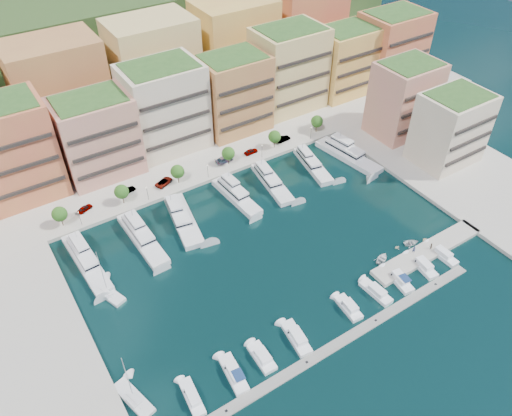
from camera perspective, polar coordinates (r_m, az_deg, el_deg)
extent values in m
plane|color=black|center=(120.76, 1.70, -4.40)|extent=(400.00, 400.00, 0.00)
cube|color=#9E998E|center=(164.40, -10.67, 8.68)|extent=(220.00, 64.00, 2.00)
cube|color=#9E998E|center=(153.21, 23.08, 3.14)|extent=(34.00, 76.00, 2.00)
cube|color=#9E998E|center=(106.26, -26.16, -19.64)|extent=(34.00, 76.00, 2.00)
cube|color=#1F3A17|center=(204.79, -16.46, 14.48)|extent=(240.00, 40.00, 58.00)
cube|color=gray|center=(105.06, 9.84, -14.79)|extent=(72.00, 2.20, 0.35)
cube|color=#9E998E|center=(125.96, 18.93, -4.87)|extent=(32.00, 5.00, 2.00)
cube|color=#BD763F|center=(141.09, -26.03, 5.80)|extent=(20.00, 16.00, 26.00)
cube|color=black|center=(134.06, -25.29, 4.16)|extent=(18.40, 0.50, 0.90)
cube|color=tan|center=(142.73, -17.65, 7.69)|extent=(20.00, 15.00, 22.00)
cube|color=black|center=(136.32, -16.59, 6.25)|extent=(18.40, 0.50, 0.90)
cube|color=#295120|center=(137.18, -18.62, 11.66)|extent=(17.60, 13.20, 0.80)
cube|color=beige|center=(148.90, -10.39, 11.16)|extent=(22.00, 16.00, 25.00)
cube|color=black|center=(142.26, -8.97, 9.82)|extent=(20.24, 0.50, 0.90)
cube|color=#295120|center=(143.09, -11.02, 15.63)|extent=(19.36, 14.08, 0.80)
cube|color=#BE8847|center=(156.19, -2.55, 12.87)|extent=(20.00, 15.00, 23.00)
cube|color=black|center=(150.35, -1.00, 11.71)|extent=(18.40, 0.50, 0.90)
cube|color=#295120|center=(150.97, -2.69, 16.85)|extent=(17.60, 13.20, 0.80)
cube|color=#D5BB71|center=(167.88, 3.76, 15.49)|extent=(22.00, 16.00, 26.00)
cube|color=black|center=(162.02, 5.51, 14.40)|extent=(20.24, 0.50, 0.90)
cube|color=#295120|center=(162.60, 3.97, 19.76)|extent=(19.36, 14.08, 0.80)
cube|color=#E8C155|center=(180.24, 10.03, 16.12)|extent=(20.00, 15.00, 22.00)
cube|color=black|center=(175.21, 11.72, 15.15)|extent=(18.40, 0.50, 0.90)
cube|color=#295120|center=(175.88, 10.48, 19.48)|extent=(17.60, 13.20, 0.80)
cube|color=#BD763F|center=(191.81, 15.20, 17.23)|extent=(22.00, 16.00, 24.00)
cube|color=black|center=(186.88, 17.02, 16.25)|extent=(20.24, 0.50, 0.90)
cube|color=#295120|center=(187.46, 15.89, 20.68)|extent=(19.36, 14.08, 0.80)
cube|color=tan|center=(160.56, 16.55, 11.81)|extent=(18.00, 14.00, 22.00)
cube|color=black|center=(156.64, 18.44, 10.62)|extent=(16.56, 0.50, 0.90)
cube|color=#295120|center=(155.65, 17.36, 15.45)|extent=(15.84, 12.32, 0.80)
cube|color=beige|center=(151.77, 21.30, 8.41)|extent=(18.00, 14.00, 20.00)
cube|color=black|center=(148.50, 23.38, 7.04)|extent=(16.56, 0.50, 0.90)
cube|color=#295120|center=(146.93, 22.29, 11.80)|extent=(15.84, 12.32, 0.80)
cube|color=#BE8847|center=(161.25, -21.46, 12.40)|extent=(26.00, 18.00, 30.00)
cube|color=#D5BB71|center=(168.37, -11.53, 15.60)|extent=(26.00, 18.00, 30.00)
cube|color=#E8C155|center=(180.27, -2.42, 18.08)|extent=(26.00, 18.00, 30.00)
cube|color=#BD763F|center=(196.07, 5.59, 19.86)|extent=(26.00, 18.00, 30.00)
cylinder|color=#473323|center=(132.66, -21.31, -1.38)|extent=(0.24, 0.24, 3.00)
sphere|color=#1C4D16|center=(131.26, -21.54, -0.65)|extent=(3.80, 3.80, 3.80)
cylinder|color=#473323|center=(134.71, -14.96, 1.06)|extent=(0.24, 0.24, 3.00)
sphere|color=#1C4D16|center=(133.33, -15.12, 1.81)|extent=(3.80, 3.80, 3.80)
cylinder|color=#473323|center=(138.59, -8.87, 3.39)|extent=(0.24, 0.24, 3.00)
sphere|color=#1C4D16|center=(137.25, -8.97, 4.13)|extent=(3.80, 3.80, 3.80)
cylinder|color=#473323|center=(144.15, -3.16, 5.53)|extent=(0.24, 0.24, 3.00)
sphere|color=#1C4D16|center=(142.86, -3.19, 6.26)|extent=(3.80, 3.80, 3.80)
cylinder|color=#473323|center=(151.21, 2.12, 7.44)|extent=(0.24, 0.24, 3.00)
sphere|color=#1C4D16|center=(149.98, 2.14, 8.15)|extent=(3.80, 3.80, 3.80)
cylinder|color=#473323|center=(159.56, 6.91, 9.11)|extent=(0.24, 0.24, 3.00)
sphere|color=#1C4D16|center=(158.40, 6.98, 9.80)|extent=(3.80, 3.80, 3.80)
cylinder|color=black|center=(130.91, -19.45, -1.16)|extent=(0.10, 0.10, 4.00)
sphere|color=#FFF2CC|center=(129.62, -19.65, -0.49)|extent=(0.30, 0.30, 0.30)
cylinder|color=black|center=(133.92, -12.28, 1.60)|extent=(0.10, 0.10, 4.00)
sphere|color=#FFF2CC|center=(132.66, -12.41, 2.29)|extent=(0.30, 0.30, 0.30)
cylinder|color=black|center=(139.21, -5.52, 4.18)|extent=(0.10, 0.10, 4.00)
sphere|color=#FFF2CC|center=(138.00, -5.58, 4.86)|extent=(0.30, 0.30, 0.30)
cylinder|color=black|center=(146.53, 0.69, 6.49)|extent=(0.10, 0.10, 4.00)
sphere|color=#FFF2CC|center=(145.38, 0.69, 7.15)|extent=(0.30, 0.30, 0.30)
cylinder|color=black|center=(155.60, 6.29, 8.48)|extent=(0.10, 0.10, 4.00)
sphere|color=#FFF2CC|center=(154.52, 6.34, 9.12)|extent=(0.30, 0.30, 0.30)
cube|color=silver|center=(122.61, -18.72, -6.11)|extent=(5.37, 22.14, 2.30)
cube|color=silver|center=(122.78, -19.24, -4.81)|extent=(4.10, 12.23, 1.80)
cube|color=black|center=(122.78, -19.24, -4.81)|extent=(4.16, 12.30, 0.55)
cube|color=silver|center=(123.00, -19.65, -3.78)|extent=(2.88, 6.71, 1.40)
cylinder|color=#B2B2B7|center=(122.93, -20.00, -2.88)|extent=(0.14, 0.14, 1.80)
cube|color=silver|center=(124.77, -12.80, -3.62)|extent=(5.09, 21.35, 2.30)
cube|color=silver|center=(124.90, -13.32, -2.37)|extent=(4.02, 11.78, 1.80)
cube|color=black|center=(124.90, -13.32, -2.37)|extent=(4.08, 11.84, 0.55)
cube|color=silver|center=(125.07, -13.73, -1.38)|extent=(2.88, 6.44, 1.40)
cylinder|color=#B2B2B7|center=(124.97, -14.06, -0.51)|extent=(0.14, 0.14, 1.80)
cube|color=black|center=(125.08, -12.77, -3.77)|extent=(5.14, 21.41, 0.35)
cube|color=silver|center=(127.86, -8.24, -1.56)|extent=(8.45, 20.63, 2.30)
cube|color=silver|center=(127.91, -8.73, -0.38)|extent=(5.96, 11.58, 1.80)
cube|color=black|center=(127.91, -8.73, -0.38)|extent=(6.03, 11.65, 0.55)
cube|color=silver|center=(128.02, -9.12, 0.56)|extent=(4.00, 6.45, 1.40)
cylinder|color=#B2B2B7|center=(127.87, -9.43, 1.40)|extent=(0.14, 0.14, 1.80)
cube|color=silver|center=(133.79, -2.24, 1.16)|extent=(5.21, 18.58, 2.30)
cube|color=silver|center=(133.73, -2.67, 2.26)|extent=(3.98, 10.29, 1.80)
cube|color=black|center=(133.73, -2.67, 2.26)|extent=(4.04, 10.35, 0.55)
cube|color=silver|center=(133.75, -3.01, 3.13)|extent=(2.80, 5.65, 1.40)
cylinder|color=#B2B2B7|center=(133.55, -3.28, 3.91)|extent=(0.14, 0.14, 1.80)
cube|color=silver|center=(138.28, 1.87, 2.70)|extent=(7.06, 19.62, 2.30)
cube|color=silver|center=(138.27, 1.44, 3.78)|extent=(5.04, 10.96, 1.80)
cube|color=black|center=(138.27, 1.44, 3.78)|extent=(5.11, 11.03, 0.55)
cube|color=silver|center=(138.33, 1.10, 4.64)|extent=(3.41, 6.07, 1.40)
cylinder|color=#B2B2B7|center=(138.17, 0.84, 5.41)|extent=(0.14, 0.14, 1.80)
cube|color=black|center=(138.56, 1.87, 2.56)|extent=(7.11, 19.68, 0.35)
cube|color=silver|center=(145.76, 6.52, 4.71)|extent=(7.51, 18.70, 2.30)
cube|color=silver|center=(145.70, 6.14, 5.72)|extent=(5.20, 10.50, 1.80)
cube|color=black|center=(145.70, 6.14, 5.72)|extent=(5.27, 10.57, 0.55)
cube|color=silver|center=(145.71, 5.83, 6.51)|extent=(3.44, 5.84, 1.40)
cylinder|color=#B2B2B7|center=(145.52, 5.61, 7.24)|extent=(0.14, 0.14, 1.80)
cube|color=silver|center=(151.14, 10.48, 5.71)|extent=(8.25, 22.68, 2.30)
cube|color=silver|center=(151.30, 10.03, 6.76)|extent=(5.87, 12.67, 1.80)
cube|color=black|center=(151.30, 10.03, 6.76)|extent=(5.94, 12.74, 0.55)
cube|color=silver|center=(151.48, 9.66, 7.58)|extent=(3.96, 7.03, 1.40)
cylinder|color=#B2B2B7|center=(151.43, 9.40, 8.33)|extent=(0.14, 0.14, 1.80)
cube|color=white|center=(97.77, -7.31, -20.74)|extent=(3.08, 8.16, 1.40)
cube|color=white|center=(96.45, -7.27, -20.56)|extent=(2.19, 3.98, 1.10)
cube|color=black|center=(97.42, -7.71, -19.91)|extent=(1.72, 0.25, 0.55)
cube|color=white|center=(99.51, -2.59, -18.46)|extent=(3.67, 9.03, 1.40)
cube|color=white|center=(98.20, -2.47, -18.26)|extent=(2.58, 4.42, 1.10)
cube|color=black|center=(99.22, -3.02, -17.59)|extent=(1.98, 0.31, 0.55)
cube|color=navy|center=(97.17, -2.12, -18.57)|extent=(2.19, 2.83, 0.12)
cube|color=white|center=(101.25, 0.67, -16.77)|extent=(3.11, 7.22, 1.40)
cube|color=white|center=(100.00, 0.80, -16.52)|extent=(2.34, 3.50, 1.10)
cube|color=black|center=(100.85, 0.33, -16.02)|extent=(2.05, 0.18, 0.55)
cube|color=white|center=(104.03, 4.61, -14.63)|extent=(3.87, 8.89, 1.40)
cube|color=white|center=(102.78, 4.79, -14.38)|extent=(2.69, 4.37, 1.10)
cube|color=black|center=(103.74, 4.20, -13.82)|extent=(2.02, 0.35, 0.55)
cube|color=white|center=(109.90, 10.50, -11.22)|extent=(3.25, 7.29, 1.40)
cube|color=white|center=(108.74, 10.71, -10.91)|extent=(2.35, 3.57, 1.10)
cube|color=black|center=(109.53, 10.20, -10.52)|extent=(1.91, 0.26, 0.55)
cube|color=white|center=(113.83, 13.50, -9.40)|extent=(3.07, 8.08, 1.40)
cube|color=white|center=(112.70, 13.74, -9.10)|extent=(2.25, 3.93, 1.10)
cube|color=black|center=(113.52, 13.17, -8.69)|extent=(1.86, 0.22, 0.55)
cube|color=white|center=(117.59, 15.92, -7.90)|extent=(3.74, 8.61, 1.40)
cube|color=white|center=(116.48, 16.18, -7.61)|extent=(2.58, 4.24, 1.10)
cube|color=black|center=(117.31, 15.58, -7.19)|extent=(1.89, 0.36, 0.55)
cube|color=navy|center=(115.64, 16.61, -7.73)|extent=(2.17, 2.73, 0.12)
cube|color=white|center=(122.09, 18.41, -6.33)|extent=(3.64, 8.62, 1.40)
cube|color=white|center=(121.02, 18.68, -6.03)|extent=(2.54, 4.23, 1.10)
cube|color=black|center=(121.82, 18.09, -5.64)|extent=(1.90, 0.33, 0.55)
cube|color=white|center=(126.20, 20.41, -5.06)|extent=(2.56, 8.42, 1.40)
cube|color=white|center=(125.17, 20.68, -4.76)|extent=(1.95, 4.06, 1.10)
cube|color=black|center=(125.94, 20.10, -4.40)|extent=(1.72, 0.14, 0.55)
cube|color=silver|center=(115.36, -16.57, -9.36)|extent=(5.58, 9.48, 1.20)
cube|color=silver|center=(114.08, -16.50, -9.37)|extent=(2.29, 2.68, 0.60)
cylinder|color=#B2B2B7|center=(110.86, -17.29, -7.00)|extent=(0.14, 0.14, 12.00)
cylinder|color=#B2B2B7|center=(113.26, -16.48, -9.30)|extent=(1.46, 3.89, 0.10)
cube|color=silver|center=(99.57, -13.79, -20.44)|extent=(5.13, 9.87, 1.20)
cube|color=silver|center=(98.32, -13.66, -20.61)|extent=(2.23, 2.72, 0.60)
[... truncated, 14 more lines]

